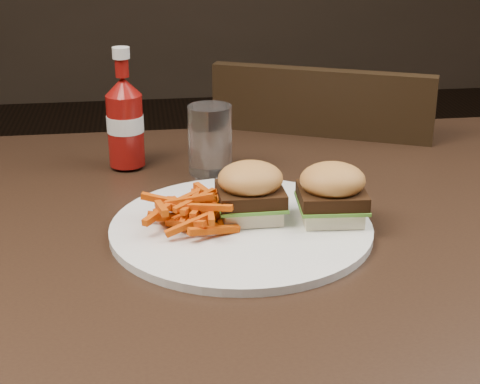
{
  "coord_description": "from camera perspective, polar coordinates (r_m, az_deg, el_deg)",
  "views": [
    {
      "loc": [
        -0.09,
        -0.88,
        1.14
      ],
      "look_at": [
        0.03,
        -0.04,
        0.8
      ],
      "focal_mm": 55.0,
      "sensor_mm": 36.0,
      "label": 1
    }
  ],
  "objects": [
    {
      "name": "plate",
      "position": [
        0.92,
        0.08,
        -2.82
      ],
      "size": [
        0.33,
        0.33,
        0.01
      ],
      "primitive_type": "cylinder",
      "color": "white",
      "rests_on": "dining_table"
    },
    {
      "name": "sandwich_half_a",
      "position": [
        0.93,
        0.8,
        -1.44
      ],
      "size": [
        0.07,
        0.07,
        0.02
      ],
      "primitive_type": "cube",
      "rotation": [
        0.0,
        0.0,
        0.01
      ],
      "color": "#F9DEC3",
      "rests_on": "plate"
    },
    {
      "name": "chair_far",
      "position": [
        1.6,
        6.96,
        -4.63
      ],
      "size": [
        0.54,
        0.54,
        0.04
      ],
      "primitive_type": "cube",
      "rotation": [
        0.0,
        0.0,
        2.72
      ],
      "color": "black",
      "rests_on": "ground"
    },
    {
      "name": "sandwich_half_b",
      "position": [
        0.94,
        7.07,
        -1.54
      ],
      "size": [
        0.08,
        0.07,
        0.02
      ],
      "primitive_type": "cube",
      "rotation": [
        0.0,
        0.0,
        -0.08
      ],
      "color": "beige",
      "rests_on": "plate"
    },
    {
      "name": "tumbler",
      "position": [
        1.1,
        -2.34,
        4.09
      ],
      "size": [
        0.09,
        0.09,
        0.1
      ],
      "primitive_type": "cylinder",
      "rotation": [
        0.0,
        0.0,
        0.37
      ],
      "color": "white",
      "rests_on": "dining_table"
    },
    {
      "name": "fries_pile",
      "position": [
        0.92,
        -3.73,
        -1.27
      ],
      "size": [
        0.11,
        0.11,
        0.04
      ],
      "primitive_type": null,
      "rotation": [
        0.0,
        0.0,
        0.1
      ],
      "color": "#CE5C03",
      "rests_on": "plate"
    },
    {
      "name": "dining_table",
      "position": [
        0.98,
        -2.03,
        -3.04
      ],
      "size": [
        1.2,
        0.8,
        0.04
      ],
      "primitive_type": "cube",
      "color": "black",
      "rests_on": "ground"
    },
    {
      "name": "ketchup_bottle",
      "position": [
        1.14,
        -8.86,
        4.75
      ],
      "size": [
        0.07,
        0.07,
        0.11
      ],
      "primitive_type": "cylinder",
      "rotation": [
        0.0,
        0.0,
        -0.34
      ],
      "color": "maroon",
      "rests_on": "dining_table"
    }
  ]
}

